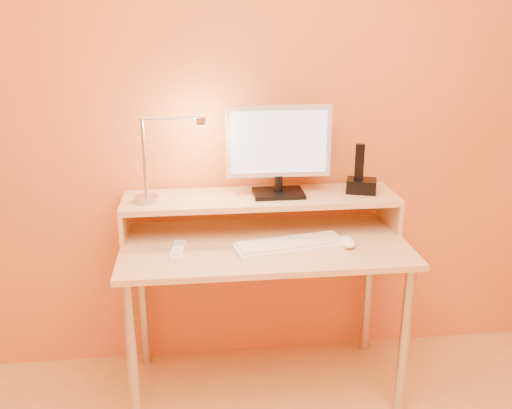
{
  "coord_description": "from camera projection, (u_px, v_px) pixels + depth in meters",
  "views": [
    {
      "loc": [
        -0.28,
        -1.0,
        1.63
      ],
      "look_at": [
        -0.04,
        1.13,
        0.91
      ],
      "focal_mm": 39.48,
      "sensor_mm": 36.0,
      "label": 1
    }
  ],
  "objects": [
    {
      "name": "wall_back",
      "position": [
        256.0,
        105.0,
        2.5
      ],
      "size": [
        3.0,
        0.04,
        2.5
      ],
      "primitive_type": "cube",
      "color": "#D0753F",
      "rests_on": "floor"
    },
    {
      "name": "desk_leg_fl",
      "position": [
        133.0,
        361.0,
        2.2
      ],
      "size": [
        0.04,
        0.04,
        0.69
      ],
      "primitive_type": "cylinder",
      "color": "#B2B2B4",
      "rests_on": "floor"
    },
    {
      "name": "desk_leg_fr",
      "position": [
        404.0,
        344.0,
        2.31
      ],
      "size": [
        0.04,
        0.04,
        0.69
      ],
      "primitive_type": "cylinder",
      "color": "#B2B2B4",
      "rests_on": "floor"
    },
    {
      "name": "desk_leg_bl",
      "position": [
        143.0,
        300.0,
        2.67
      ],
      "size": [
        0.04,
        0.04,
        0.69
      ],
      "primitive_type": "cylinder",
      "color": "#B2B2B4",
      "rests_on": "floor"
    },
    {
      "name": "desk_leg_br",
      "position": [
        368.0,
        288.0,
        2.78
      ],
      "size": [
        0.04,
        0.04,
        0.69
      ],
      "primitive_type": "cylinder",
      "color": "#B2B2B4",
      "rests_on": "floor"
    },
    {
      "name": "desk_lower",
      "position": [
        265.0,
        245.0,
        2.38
      ],
      "size": [
        1.2,
        0.6,
        0.02
      ],
      "primitive_type": "cube",
      "color": "#E2B479",
      "rests_on": "floor"
    },
    {
      "name": "shelf_riser_left",
      "position": [
        125.0,
        221.0,
        2.43
      ],
      "size": [
        0.02,
        0.3,
        0.14
      ],
      "primitive_type": "cube",
      "color": "#E2B479",
      "rests_on": "desk_lower"
    },
    {
      "name": "shelf_riser_right",
      "position": [
        389.0,
        211.0,
        2.55
      ],
      "size": [
        0.02,
        0.3,
        0.14
      ],
      "primitive_type": "cube",
      "color": "#E2B479",
      "rests_on": "desk_lower"
    },
    {
      "name": "desk_shelf",
      "position": [
        261.0,
        198.0,
        2.47
      ],
      "size": [
        1.2,
        0.3,
        0.02
      ],
      "primitive_type": "cube",
      "color": "#E2B479",
      "rests_on": "desk_lower"
    },
    {
      "name": "monitor_foot",
      "position": [
        278.0,
        193.0,
        2.47
      ],
      "size": [
        0.22,
        0.16,
        0.02
      ],
      "primitive_type": "cube",
      "color": "black",
      "rests_on": "desk_shelf"
    },
    {
      "name": "monitor_neck",
      "position": [
        278.0,
        184.0,
        2.45
      ],
      "size": [
        0.04,
        0.04,
        0.07
      ],
      "primitive_type": "cylinder",
      "color": "black",
      "rests_on": "monitor_foot"
    },
    {
      "name": "monitor_panel",
      "position": [
        279.0,
        141.0,
        2.4
      ],
      "size": [
        0.45,
        0.04,
        0.31
      ],
      "primitive_type": "cube",
      "rotation": [
        0.0,
        0.0,
        -0.01
      ],
      "color": "silver",
      "rests_on": "monitor_neck"
    },
    {
      "name": "monitor_back",
      "position": [
        278.0,
        140.0,
        2.43
      ],
      "size": [
        0.41,
        0.02,
        0.26
      ],
      "primitive_type": "cube",
      "rotation": [
        0.0,
        0.0,
        -0.01
      ],
      "color": "black",
      "rests_on": "monitor_panel"
    },
    {
      "name": "monitor_screen",
      "position": [
        279.0,
        142.0,
        2.39
      ],
      "size": [
        0.41,
        0.01,
        0.27
      ],
      "primitive_type": "cube",
      "rotation": [
        0.0,
        0.0,
        -0.01
      ],
      "color": "#B1BDDE",
      "rests_on": "monitor_panel"
    },
    {
      "name": "lamp_base",
      "position": [
        147.0,
        199.0,
        2.38
      ],
      "size": [
        0.1,
        0.1,
        0.02
      ],
      "primitive_type": "cylinder",
      "color": "#B2B2B4",
      "rests_on": "desk_shelf"
    },
    {
      "name": "lamp_post",
      "position": [
        144.0,
        158.0,
        2.32
      ],
      "size": [
        0.01,
        0.01,
        0.33
      ],
      "primitive_type": "cylinder",
      "color": "#B2B2B4",
      "rests_on": "lamp_base"
    },
    {
      "name": "lamp_arm",
      "position": [
        172.0,
        118.0,
        2.28
      ],
      "size": [
        0.24,
        0.01,
        0.01
      ],
      "primitive_type": "cylinder",
      "rotation": [
        0.0,
        1.57,
        0.0
      ],
      "color": "#B2B2B4",
      "rests_on": "lamp_post"
    },
    {
      "name": "lamp_head",
      "position": [
        201.0,
        121.0,
        2.3
      ],
      "size": [
        0.04,
        0.04,
        0.03
      ],
      "primitive_type": "cylinder",
      "color": "#B2B2B4",
      "rests_on": "lamp_arm"
    },
    {
      "name": "lamp_bulb",
      "position": [
        201.0,
        125.0,
        2.3
      ],
      "size": [
        0.03,
        0.03,
        0.0
      ],
      "primitive_type": "cylinder",
      "color": "#FFEAC6",
      "rests_on": "lamp_head"
    },
    {
      "name": "phone_dock",
      "position": [
        361.0,
        186.0,
        2.5
      ],
      "size": [
        0.15,
        0.14,
        0.06
      ],
      "primitive_type": "cube",
      "rotation": [
        0.0,
        0.0,
        -0.32
      ],
      "color": "black",
      "rests_on": "desk_shelf"
    },
    {
      "name": "phone_handset",
      "position": [
        360.0,
        162.0,
        2.46
      ],
      "size": [
        0.05,
        0.04,
        0.16
      ],
      "primitive_type": "cube",
      "rotation": [
        0.0,
        0.0,
        -0.32
      ],
      "color": "black",
      "rests_on": "phone_dock"
    },
    {
      "name": "phone_led",
      "position": [
        375.0,
        189.0,
        2.46
      ],
      "size": [
        0.01,
        0.0,
        0.04
      ],
      "primitive_type": "cube",
      "color": "#353AEC",
      "rests_on": "phone_dock"
    },
    {
      "name": "keyboard",
      "position": [
        290.0,
        246.0,
        2.31
      ],
      "size": [
        0.48,
        0.23,
        0.02
      ],
      "primitive_type": "cube",
      "rotation": [
        0.0,
        0.0,
        0.19
      ],
      "color": "white",
      "rests_on": "desk_lower"
    },
    {
      "name": "mouse",
      "position": [
        347.0,
        242.0,
        2.33
      ],
      "size": [
        0.06,
        0.11,
        0.04
      ],
      "primitive_type": "ellipsoid",
      "rotation": [
        0.0,
        0.0,
        0.0
      ],
      "color": "white",
      "rests_on": "desk_lower"
    },
    {
      "name": "remote_control",
      "position": [
        178.0,
        250.0,
        2.27
      ],
      "size": [
        0.06,
        0.18,
        0.02
      ],
      "primitive_type": "cube",
      "rotation": [
        0.0,
        0.0,
        -0.09
      ],
      "color": "white",
      "rests_on": "desk_lower"
    }
  ]
}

